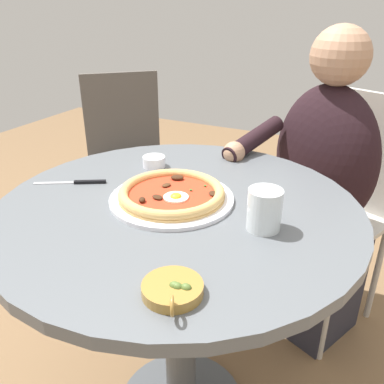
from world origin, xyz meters
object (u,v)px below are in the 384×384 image
pizza_on_plate (172,195)px  olive_pan (173,289)px  steak_knife (81,182)px  cafe_chair_spare_near (127,152)px  diner_person (316,211)px  ramekin_capers (154,161)px  cafe_chair_diner (340,193)px  water_glass (264,212)px  dining_table (179,255)px

pizza_on_plate → olive_pan: 0.36m
steak_knife → cafe_chair_spare_near: 0.83m
steak_knife → olive_pan: 0.54m
steak_knife → diner_person: bearing=47.0°
ramekin_capers → cafe_chair_diner: 0.76m
cafe_chair_spare_near → pizza_on_plate: bearing=-47.7°
pizza_on_plate → cafe_chair_diner: bearing=64.5°
ramekin_capers → diner_person: bearing=42.9°
water_glass → ramekin_capers: water_glass is taller
water_glass → pizza_on_plate: bearing=173.0°
dining_table → water_glass: bearing=-5.5°
ramekin_capers → diner_person: (0.43, 0.40, -0.26)m
steak_knife → ramekin_capers: (0.12, 0.19, 0.01)m
dining_table → cafe_chair_spare_near: size_ratio=1.00×
water_glass → diner_person: 0.66m
steak_knife → diner_person: 0.84m
cafe_chair_diner → diner_person: bearing=-114.4°
dining_table → cafe_chair_diner: cafe_chair_diner is taller
olive_pan → cafe_chair_spare_near: cafe_chair_spare_near is taller
water_glass → diner_person: (0.03, 0.60, -0.28)m
dining_table → diner_person: size_ratio=0.79×
dining_table → steak_knife: bearing=-178.4°
steak_knife → diner_person: diner_person is taller
olive_pan → dining_table: bearing=116.7°
cafe_chair_spare_near → dining_table: bearing=-47.1°
cafe_chair_spare_near → ramekin_capers: bearing=-47.6°
water_glass → cafe_chair_spare_near: cafe_chair_spare_near is taller
steak_knife → ramekin_capers: size_ratio=2.66×
dining_table → water_glass: 0.30m
dining_table → steak_knife: size_ratio=5.06×
steak_knife → ramekin_capers: ramekin_capers is taller
cafe_chair_diner → cafe_chair_spare_near: cafe_chair_diner is taller
steak_knife → diner_person: size_ratio=0.16×
ramekin_capers → olive_pan: size_ratio=0.54×
ramekin_capers → olive_pan: 0.58m
water_glass → steak_knife: (-0.52, 0.01, -0.04)m
cafe_chair_diner → olive_pan: bearing=-99.0°
dining_table → diner_person: diner_person is taller
steak_knife → cafe_chair_spare_near: (-0.36, 0.72, -0.21)m
water_glass → olive_pan: 0.29m
ramekin_capers → cafe_chair_spare_near: bearing=132.4°
dining_table → diner_person: (0.25, 0.58, -0.09)m
pizza_on_plate → steak_knife: size_ratio=1.75×
steak_knife → cafe_chair_spare_near: bearing=116.9°
dining_table → olive_pan: bearing=-63.3°
pizza_on_plate → steak_knife: 0.27m
dining_table → steak_knife: (-0.30, -0.01, 0.15)m
steak_knife → olive_pan: olive_pan is taller
water_glass → steak_knife: 0.52m
olive_pan → diner_person: size_ratio=0.11×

